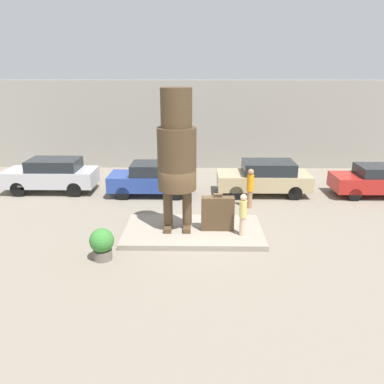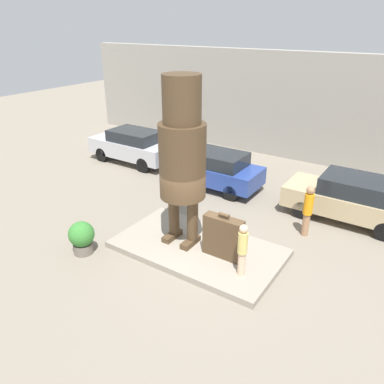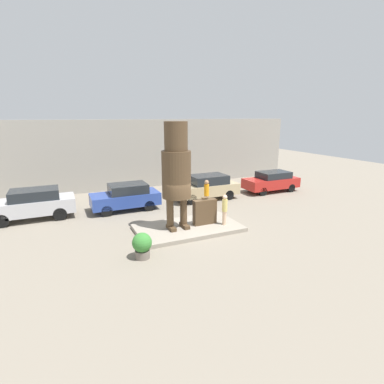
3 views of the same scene
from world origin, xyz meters
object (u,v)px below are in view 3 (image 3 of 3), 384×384
at_px(tourist, 225,208).
at_px(parked_car_silver, 32,204).
at_px(parked_car_blue, 126,196).
at_px(worker_hivis, 207,193).
at_px(statue_figure, 176,168).
at_px(giant_suitcase, 205,212).
at_px(parked_car_red, 271,181).
at_px(parked_car_tan, 206,187).
at_px(planter_pot, 142,245).

relative_size(tourist, parked_car_silver, 0.35).
distance_m(parked_car_blue, worker_hivis, 4.92).
xyz_separation_m(statue_figure, worker_hivis, (3.07, 2.79, -2.23)).
bearing_deg(parked_car_blue, giant_suitcase, 122.76).
bearing_deg(statue_figure, parked_car_red, 25.72).
xyz_separation_m(parked_car_silver, parked_car_red, (16.11, -0.39, -0.10)).
xyz_separation_m(statue_figure, tourist, (2.37, -0.59, -2.16)).
distance_m(parked_car_silver, worker_hivis, 9.91).
relative_size(statue_figure, worker_hivis, 2.87).
height_order(giant_suitcase, tourist, tourist).
relative_size(giant_suitcase, parked_car_red, 0.34).
xyz_separation_m(parked_car_silver, parked_car_tan, (10.63, -0.25, -0.02)).
relative_size(tourist, parked_car_blue, 0.39).
height_order(parked_car_red, worker_hivis, worker_hivis).
bearing_deg(tourist, parked_car_silver, 148.12).
bearing_deg(parked_car_red, giant_suitcase, 30.20).
relative_size(parked_car_silver, worker_hivis, 2.49).
bearing_deg(parked_car_silver, parked_car_tan, 178.65).
height_order(tourist, parked_car_blue, tourist).
xyz_separation_m(giant_suitcase, tourist, (0.87, -0.50, 0.21)).
relative_size(giant_suitcase, planter_pot, 1.35).
distance_m(tourist, parked_car_tan, 5.58).
relative_size(planter_pot, worker_hivis, 0.59).
distance_m(giant_suitcase, parked_car_silver, 9.54).
bearing_deg(planter_pot, parked_car_blue, 82.83).
relative_size(parked_car_silver, parked_car_blue, 1.11).
xyz_separation_m(parked_car_tan, parked_car_red, (5.49, -0.14, -0.07)).
bearing_deg(parked_car_blue, worker_hivis, 158.65).
height_order(tourist, worker_hivis, worker_hivis).
height_order(parked_car_blue, worker_hivis, worker_hivis).
xyz_separation_m(parked_car_tan, planter_pot, (-6.39, -6.84, -0.30)).
height_order(tourist, parked_car_red, tourist).
bearing_deg(planter_pot, parked_car_tan, 46.95).
bearing_deg(parked_car_red, parked_car_tan, -1.48).
height_order(statue_figure, parked_car_tan, statue_figure).
distance_m(parked_car_blue, parked_car_red, 11.03).
relative_size(giant_suitcase, tourist, 0.92).
bearing_deg(parked_car_tan, giant_suitcase, 62.16).
xyz_separation_m(giant_suitcase, parked_car_silver, (-8.08, 5.07, 0.06)).
xyz_separation_m(statue_figure, parked_car_red, (9.53, 4.59, -2.41)).
relative_size(tourist, planter_pot, 1.47).
distance_m(tourist, parked_car_red, 8.84).
height_order(parked_car_tan, planter_pot, parked_car_tan).
bearing_deg(statue_figure, parked_car_blue, 108.22).
bearing_deg(parked_car_blue, parked_car_red, -179.95).
bearing_deg(planter_pot, parked_car_silver, 120.89).
bearing_deg(statue_figure, parked_car_silver, 142.90).
relative_size(parked_car_red, worker_hivis, 2.34).
xyz_separation_m(planter_pot, worker_hivis, (5.42, 4.89, 0.41)).
bearing_deg(parked_car_blue, parked_car_tan, -178.44).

